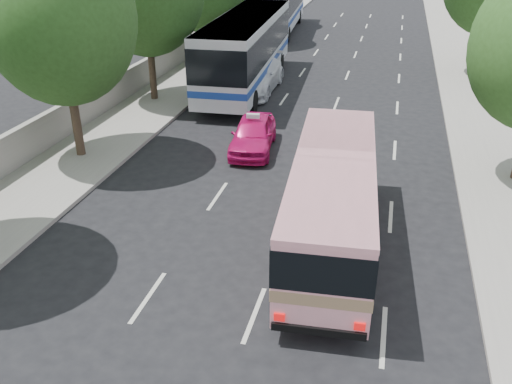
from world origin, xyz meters
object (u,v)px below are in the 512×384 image
(tour_coach_front, at_px, (247,45))
(tour_coach_rear, at_px, (280,3))
(pink_taxi, at_px, (253,134))
(pink_bus, at_px, (332,194))
(white_pickup, at_px, (255,75))

(tour_coach_front, bearing_deg, tour_coach_rear, 92.70)
(pink_taxi, height_order, tour_coach_front, tour_coach_front)
(pink_taxi, bearing_deg, tour_coach_rear, 93.15)
(pink_bus, height_order, tour_coach_front, tour_coach_front)
(pink_taxi, relative_size, tour_coach_front, 0.31)
(pink_bus, height_order, pink_taxi, pink_bus)
(tour_coach_rear, bearing_deg, pink_taxi, -84.64)
(pink_bus, bearing_deg, pink_taxi, 117.14)
(tour_coach_front, bearing_deg, white_pickup, -44.65)
(pink_bus, relative_size, tour_coach_rear, 0.68)
(tour_coach_front, distance_m, tour_coach_rear, 17.91)
(white_pickup, height_order, tour_coach_rear, tour_coach_rear)
(tour_coach_front, relative_size, tour_coach_rear, 1.02)
(white_pickup, bearing_deg, tour_coach_rear, 97.31)
(tour_coach_front, height_order, tour_coach_rear, tour_coach_front)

